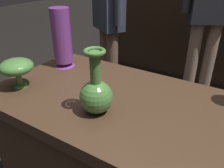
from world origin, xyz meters
The scene contains 6 objects.
back_display_shelf centered at (0.00, 2.20, 0.49)m, with size 2.60×0.40×0.99m.
vase_centerpiece centered at (-0.06, -0.12, 0.88)m, with size 0.13×0.13×0.25m.
vase_tall_behind centered at (-0.47, 0.15, 0.95)m, with size 0.11×0.11×0.31m.
vase_right_accent centered at (-0.48, -0.15, 0.90)m, with size 0.15×0.15×0.14m.
visitor_near_left centered at (-0.76, 1.04, 0.92)m, with size 0.41×0.32×1.57m.
visitor_center_back centered at (0.02, 1.44, 1.01)m, with size 0.43×0.30×1.71m.
Camera 1 is at (0.38, -0.72, 1.31)m, focal length 37.01 mm.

